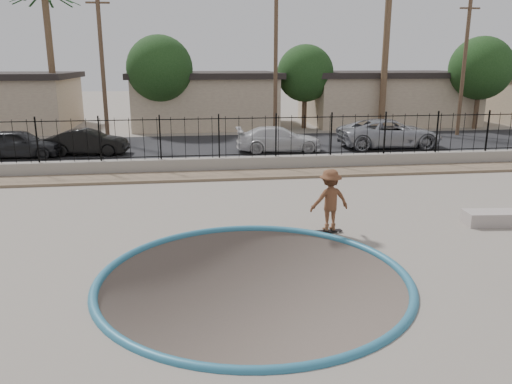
{
  "coord_description": "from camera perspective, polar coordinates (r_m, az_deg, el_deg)",
  "views": [
    {
      "loc": [
        -1.35,
        -11.14,
        4.7
      ],
      "look_at": [
        0.47,
        2.0,
        1.2
      ],
      "focal_mm": 35.0,
      "sensor_mm": 36.0,
      "label": 1
    }
  ],
  "objects": [
    {
      "name": "bowl_pit",
      "position": [
        11.25,
        -0.27,
        -9.91
      ],
      "size": [
        6.84,
        6.84,
        1.8
      ],
      "primitive_type": null,
      "color": "#473E36",
      "rests_on": "ground"
    },
    {
      "name": "utility_pole_right",
      "position": [
        34.77,
        22.73,
        13.68
      ],
      "size": [
        1.7,
        0.24,
        9.0
      ],
      "color": "#473323",
      "rests_on": "ground"
    },
    {
      "name": "car_b",
      "position": [
        26.92,
        -18.64,
        5.42
      ],
      "size": [
        4.04,
        1.69,
        1.3
      ],
      "primitive_type": "imported",
      "rotation": [
        0.0,
        0.0,
        1.49
      ],
      "color": "black",
      "rests_on": "street"
    },
    {
      "name": "house_center",
      "position": [
        37.76,
        -5.91,
        10.56
      ],
      "size": [
        10.6,
        8.6,
        3.9
      ],
      "color": "tan",
      "rests_on": "ground"
    },
    {
      "name": "palm_mid",
      "position": [
        36.24,
        -22.7,
        16.83
      ],
      "size": [
        2.3,
        2.3,
        9.3
      ],
      "color": "brown",
      "rests_on": "ground"
    },
    {
      "name": "car_c",
      "position": [
        26.48,
        2.64,
        6.05
      ],
      "size": [
        4.56,
        1.96,
        1.31
      ],
      "primitive_type": "imported",
      "rotation": [
        0.0,
        0.0,
        1.54
      ],
      "color": "silver",
      "rests_on": "street"
    },
    {
      "name": "ground",
      "position": [
        23.89,
        -4.4,
        0.68
      ],
      "size": [
        120.0,
        120.0,
        2.2
      ],
      "primitive_type": "cube",
      "color": "gray",
      "rests_on": "ground"
    },
    {
      "name": "car_d",
      "position": [
        28.65,
        15.02,
        6.49
      ],
      "size": [
        5.65,
        2.61,
        1.57
      ],
      "primitive_type": "imported",
      "rotation": [
        0.0,
        0.0,
        1.57
      ],
      "color": "#9C9DA4",
      "rests_on": "street"
    },
    {
      "name": "utility_pole_mid",
      "position": [
        30.61,
        2.27,
        15.24
      ],
      "size": [
        1.7,
        0.24,
        9.5
      ],
      "color": "#473323",
      "rests_on": "ground"
    },
    {
      "name": "utility_pole_left",
      "position": [
        30.49,
        -17.19,
        14.15
      ],
      "size": [
        1.7,
        0.24,
        9.0
      ],
      "color": "#473323",
      "rests_on": "ground"
    },
    {
      "name": "concrete_ledge",
      "position": [
        16.33,
        25.38,
        -2.7
      ],
      "size": [
        1.66,
        0.84,
        0.4
      ],
      "primitive_type": "cube",
      "rotation": [
        0.0,
        0.0,
        -0.09
      ],
      "color": "#A49891",
      "rests_on": "ground"
    },
    {
      "name": "car_a",
      "position": [
        27.35,
        -25.51,
        5.02
      ],
      "size": [
        4.22,
        1.81,
        1.42
      ],
      "primitive_type": "imported",
      "rotation": [
        0.0,
        0.0,
        1.54
      ],
      "color": "black",
      "rests_on": "street"
    },
    {
      "name": "street_tree_mid",
      "position": [
        36.13,
        5.64,
        13.34
      ],
      "size": [
        3.96,
        3.96,
        5.83
      ],
      "color": "#473323",
      "rests_on": "ground"
    },
    {
      "name": "house_east",
      "position": [
        40.74,
        14.52,
        10.48
      ],
      "size": [
        12.6,
        8.6,
        3.9
      ],
      "color": "tan",
      "rests_on": "ground"
    },
    {
      "name": "palm_right",
      "position": [
        35.82,
        14.81,
        18.52
      ],
      "size": [
        2.3,
        2.3,
        10.3
      ],
      "color": "brown",
      "rests_on": "ground"
    },
    {
      "name": "retaining_wall",
      "position": [
        21.93,
        -4.19,
        3.16
      ],
      "size": [
        42.0,
        0.45,
        0.6
      ],
      "primitive_type": "cube",
      "color": "gray",
      "rests_on": "ground"
    },
    {
      "name": "skater",
      "position": [
        14.0,
        8.42,
        -1.29
      ],
      "size": [
        1.2,
        0.79,
        1.73
      ],
      "primitive_type": "imported",
      "rotation": [
        0.0,
        0.0,
        3.28
      ],
      "color": "brown",
      "rests_on": "ground"
    },
    {
      "name": "fence",
      "position": [
        21.72,
        -4.25,
        6.26
      ],
      "size": [
        40.0,
        0.04,
        1.8
      ],
      "color": "black",
      "rests_on": "retaining_wall"
    },
    {
      "name": "street_tree_right",
      "position": [
        38.89,
        24.31,
        12.76
      ],
      "size": [
        4.32,
        4.32,
        6.36
      ],
      "color": "#473323",
      "rests_on": "ground"
    },
    {
      "name": "rock_strip",
      "position": [
        20.9,
        -3.98,
        1.9
      ],
      "size": [
        42.0,
        1.6,
        0.11
      ],
      "primitive_type": "cube",
      "color": "#877258",
      "rests_on": "ground"
    },
    {
      "name": "coping_ring",
      "position": [
        11.25,
        -0.27,
        -9.91
      ],
      "size": [
        7.04,
        7.04,
        0.2
      ],
      "primitive_type": "torus",
      "color": "#296A87",
      "rests_on": "ground"
    },
    {
      "name": "street",
      "position": [
        28.56,
        -5.08,
        5.28
      ],
      "size": [
        90.0,
        8.0,
        0.04
      ],
      "primitive_type": "cube",
      "color": "black",
      "rests_on": "ground"
    },
    {
      "name": "skateboard",
      "position": [
        14.25,
        8.3,
        -4.42
      ],
      "size": [
        0.78,
        0.24,
        0.07
      ],
      "rotation": [
        0.0,
        0.0,
        0.06
      ],
      "color": "black",
      "rests_on": "ground"
    },
    {
      "name": "street_tree_left",
      "position": [
        34.18,
        -10.96,
        13.66
      ],
      "size": [
        4.32,
        4.32,
        6.36
      ],
      "color": "#473323",
      "rests_on": "ground"
    }
  ]
}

